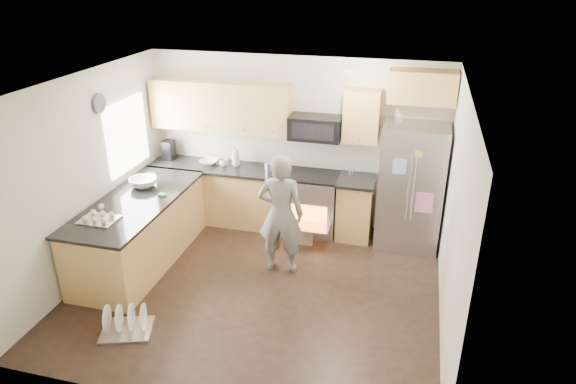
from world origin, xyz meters
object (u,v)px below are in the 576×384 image
(stove_range, at_px, (313,190))
(refrigerator, at_px, (411,187))
(dish_rack, at_px, (126,325))
(person, at_px, (281,214))

(stove_range, distance_m, refrigerator, 1.44)
(refrigerator, relative_size, dish_rack, 2.71)
(person, distance_m, dish_rack, 2.28)
(dish_rack, bearing_deg, stove_range, 62.08)
(refrigerator, xyz_separation_m, dish_rack, (-2.94, -2.84, -0.81))
(refrigerator, distance_m, person, 1.97)
(stove_range, xyz_separation_m, person, (-0.18, -1.17, 0.15))
(refrigerator, bearing_deg, person, -143.83)
(dish_rack, bearing_deg, person, 51.58)
(stove_range, xyz_separation_m, refrigerator, (1.42, -0.03, 0.23))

